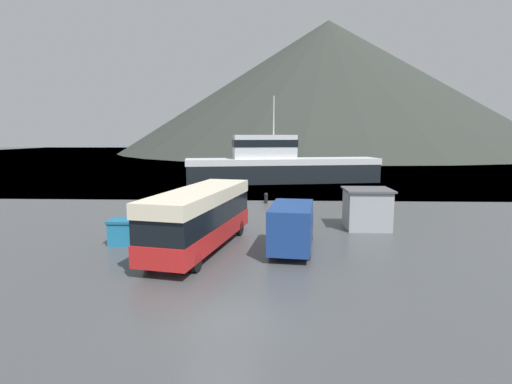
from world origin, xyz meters
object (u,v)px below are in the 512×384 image
delivery_van (292,225)px  fishing_boat (280,164)px  dock_kiosk (367,208)px  storage_bin (122,232)px  tour_bus (201,216)px

delivery_van → fishing_boat: fishing_boat is taller
delivery_van → dock_kiosk: bearing=52.3°
dock_kiosk → storage_bin: bearing=-163.0°
delivery_van → dock_kiosk: dock_kiosk is taller
delivery_van → storage_bin: bearing=-177.2°
tour_bus → fishing_boat: size_ratio=0.40×
tour_bus → storage_bin: bearing=-178.2°
tour_bus → dock_kiosk: bearing=39.5°
delivery_van → fishing_boat: 31.68m
dock_kiosk → fishing_boat: bearing=101.3°
tour_bus → dock_kiosk: tour_bus is taller
tour_bus → delivery_van: size_ratio=1.62×
delivery_van → storage_bin: 9.66m
tour_bus → delivery_van: bearing=12.9°
tour_bus → dock_kiosk: (10.17, 5.34, -0.51)m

